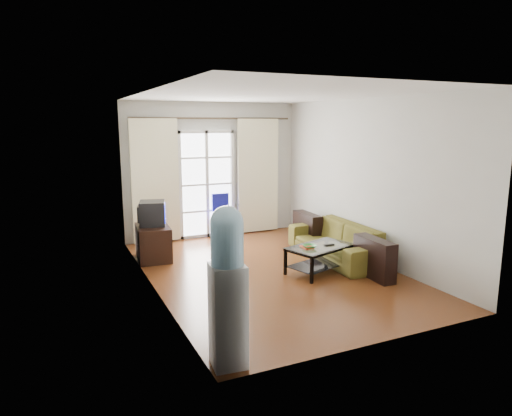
{
  "coord_description": "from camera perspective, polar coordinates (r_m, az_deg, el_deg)",
  "views": [
    {
      "loc": [
        -3.04,
        -6.13,
        2.29
      ],
      "look_at": [
        -0.07,
        0.35,
        0.96
      ],
      "focal_mm": 32.0,
      "sensor_mm": 36.0,
      "label": 1
    }
  ],
  "objects": [
    {
      "name": "sofa",
      "position": [
        7.92,
        10.04,
        -4.12
      ],
      "size": [
        2.14,
        0.99,
        0.61
      ],
      "primitive_type": "imported",
      "rotation": [
        0.0,
        0.0,
        -1.61
      ],
      "color": "olive",
      "rests_on": "floor"
    },
    {
      "name": "ceiling",
      "position": [
        6.85,
        1.82,
        14.01
      ],
      "size": [
        5.2,
        5.2,
        0.0
      ],
      "primitive_type": "plane",
      "rotation": [
        3.14,
        0.0,
        0.0
      ],
      "color": "white",
      "rests_on": "wall_back"
    },
    {
      "name": "radiator",
      "position": [
        9.65,
        -0.62,
        -1.14
      ],
      "size": [
        0.64,
        0.12,
        0.64
      ],
      "primitive_type": "cube",
      "color": "#959598",
      "rests_on": "floor"
    },
    {
      "name": "water_cooler",
      "position": [
        4.31,
        -3.57,
        -9.48
      ],
      "size": [
        0.36,
        0.35,
        1.56
      ],
      "rotation": [
        0.0,
        0.0,
        -0.11
      ],
      "color": "silver",
      "rests_on": "floor"
    },
    {
      "name": "wall_back",
      "position": [
        9.29,
        -5.41,
        4.73
      ],
      "size": [
        3.6,
        0.02,
        2.7
      ],
      "primitive_type": "cube",
      "color": "silver",
      "rests_on": "floor"
    },
    {
      "name": "coffee_table",
      "position": [
        7.17,
        7.98,
        -5.86
      ],
      "size": [
        1.17,
        0.87,
        0.42
      ],
      "rotation": [
        0.0,
        0.0,
        0.3
      ],
      "color": "silver",
      "rests_on": "floor"
    },
    {
      "name": "tv_stand",
      "position": [
        7.96,
        -12.72,
        -4.24
      ],
      "size": [
        0.59,
        0.83,
        0.58
      ],
      "primitive_type": "cube",
      "rotation": [
        0.0,
        0.0,
        -0.08
      ],
      "color": "black",
      "rests_on": "floor"
    },
    {
      "name": "wall_right",
      "position": [
        7.87,
        13.61,
        3.43
      ],
      "size": [
        0.02,
        5.2,
        2.7
      ],
      "primitive_type": "cube",
      "color": "silver",
      "rests_on": "floor"
    },
    {
      "name": "wall_left",
      "position": [
        6.32,
        -13.04,
        1.76
      ],
      "size": [
        0.02,
        5.2,
        2.7
      ],
      "primitive_type": "cube",
      "color": "silver",
      "rests_on": "floor"
    },
    {
      "name": "french_door",
      "position": [
        9.22,
        -6.14,
        2.95
      ],
      "size": [
        1.16,
        0.06,
        2.15
      ],
      "color": "white",
      "rests_on": "wall_back"
    },
    {
      "name": "remote",
      "position": [
        7.18,
        9.12,
        -4.56
      ],
      "size": [
        0.17,
        0.06,
        0.02
      ],
      "primitive_type": "cube",
      "rotation": [
        0.0,
        0.0,
        -0.09
      ],
      "color": "black",
      "rests_on": "coffee_table"
    },
    {
      "name": "floor",
      "position": [
        7.21,
        1.69,
        -7.93
      ],
      "size": [
        5.2,
        5.2,
        0.0
      ],
      "primitive_type": "plane",
      "color": "brown",
      "rests_on": "ground"
    },
    {
      "name": "curtain_right",
      "position": [
        9.55,
        0.25,
        4.03
      ],
      "size": [
        0.9,
        0.07,
        2.35
      ],
      "primitive_type": "cube",
      "color": "#FFFACD",
      "rests_on": "curtain_rod"
    },
    {
      "name": "bowl",
      "position": [
        6.98,
        6.71,
        -4.81
      ],
      "size": [
        0.23,
        0.23,
        0.05
      ],
      "primitive_type": "imported",
      "rotation": [
        0.0,
        0.0,
        -0.08
      ],
      "color": "#338D50",
      "rests_on": "coffee_table"
    },
    {
      "name": "task_chair",
      "position": [
        9.19,
        -4.1,
        -2.18
      ],
      "size": [
        0.61,
        0.61,
        0.89
      ],
      "rotation": [
        0.0,
        0.0,
        -0.0
      ],
      "color": "black",
      "rests_on": "floor"
    },
    {
      "name": "curtain_left",
      "position": [
        8.87,
        -12.48,
        3.28
      ],
      "size": [
        0.9,
        0.07,
        2.35
      ],
      "primitive_type": "cube",
      "color": "#FFFACD",
      "rests_on": "curtain_rod"
    },
    {
      "name": "crt_tv",
      "position": [
        7.91,
        -12.94,
        -0.65
      ],
      "size": [
        0.53,
        0.54,
        0.41
      ],
      "rotation": [
        0.0,
        0.0,
        -0.25
      ],
      "color": "black",
      "rests_on": "tv_stand"
    },
    {
      "name": "curtain_rod",
      "position": [
        9.15,
        -5.31,
        11.1
      ],
      "size": [
        3.3,
        0.04,
        0.04
      ],
      "primitive_type": "cylinder",
      "rotation": [
        0.0,
        1.57,
        0.0
      ],
      "color": "#4C3F2D",
      "rests_on": "wall_back"
    },
    {
      "name": "wall_front",
      "position": [
        4.75,
        15.81,
        -1.23
      ],
      "size": [
        3.6,
        0.02,
        2.7
      ],
      "primitive_type": "cube",
      "color": "silver",
      "rests_on": "floor"
    },
    {
      "name": "book",
      "position": [
        6.96,
        5.79,
        -4.97
      ],
      "size": [
        0.17,
        0.22,
        0.02
      ],
      "primitive_type": "imported",
      "rotation": [
        0.0,
        0.0,
        -0.04
      ],
      "color": "#963112",
      "rests_on": "coffee_table"
    }
  ]
}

